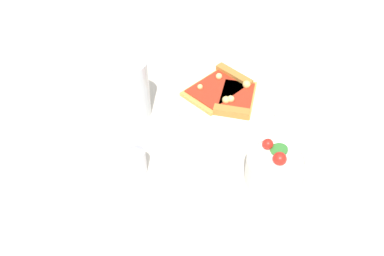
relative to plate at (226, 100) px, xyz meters
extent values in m
plane|color=beige|center=(-0.03, 0.01, -0.01)|extent=(2.40, 2.40, 0.00)
cylinder|color=silver|center=(0.00, 0.00, 0.00)|extent=(0.23, 0.23, 0.01)
cube|color=gold|center=(-0.01, -0.02, 0.01)|extent=(0.14, 0.13, 0.01)
cube|color=#B77A33|center=(-0.06, 0.01, 0.02)|extent=(0.06, 0.08, 0.02)
cube|color=#B22D19|center=(-0.01, -0.02, 0.02)|extent=(0.12, 0.11, 0.00)
sphere|color=#EAD172|center=(0.01, -0.05, 0.02)|extent=(0.02, 0.02, 0.02)
sphere|color=#F2D87F|center=(-0.02, 0.00, 0.02)|extent=(0.02, 0.02, 0.02)
sphere|color=#EAD172|center=(-0.02, 0.01, 0.02)|extent=(0.02, 0.02, 0.02)
cube|color=gold|center=(0.03, 0.01, 0.01)|extent=(0.15, 0.17, 0.01)
cube|color=#B77A33|center=(0.06, -0.04, 0.02)|extent=(0.10, 0.06, 0.02)
cube|color=#B22D19|center=(0.03, 0.01, 0.02)|extent=(0.13, 0.15, 0.00)
sphere|color=#EAD172|center=(0.04, 0.05, 0.02)|extent=(0.01, 0.01, 0.01)
sphere|color=#F2D87F|center=(0.06, -0.01, 0.02)|extent=(0.02, 0.02, 0.02)
cylinder|color=white|center=(-0.23, 0.00, 0.02)|extent=(0.11, 0.11, 0.06)
torus|color=white|center=(-0.23, 0.00, 0.05)|extent=(0.11, 0.11, 0.01)
sphere|color=red|center=(-0.24, 0.00, 0.06)|extent=(0.03, 0.03, 0.03)
sphere|color=red|center=(-0.20, 0.00, 0.06)|extent=(0.02, 0.02, 0.02)
sphere|color=red|center=(-0.24, 0.00, 0.05)|extent=(0.02, 0.02, 0.02)
cylinder|color=#388433|center=(-0.22, -0.01, 0.05)|extent=(0.05, 0.05, 0.01)
cylinder|color=silver|center=(0.03, 0.20, 0.06)|extent=(0.07, 0.07, 0.13)
cylinder|color=#592D0F|center=(0.03, 0.20, 0.05)|extent=(0.07, 0.07, 0.12)
cylinder|color=silver|center=(-0.13, 0.23, 0.02)|extent=(0.04, 0.04, 0.06)
cone|color=silver|center=(-0.13, 0.23, 0.05)|extent=(0.03, 0.03, 0.01)
camera|label=1|loc=(-0.64, 0.30, 0.61)|focal=38.62mm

